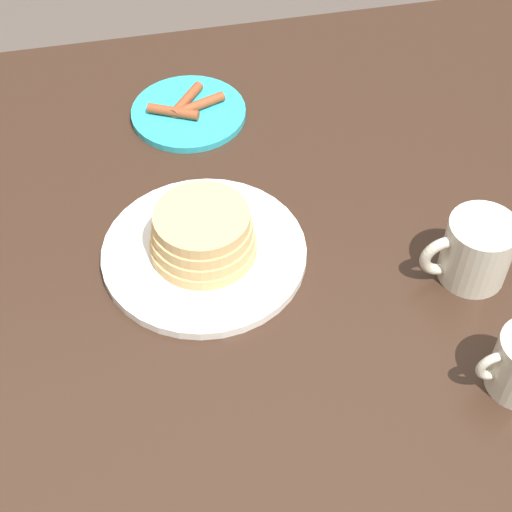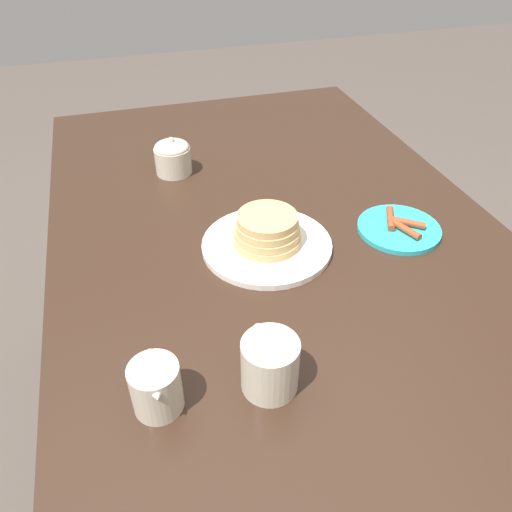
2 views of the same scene
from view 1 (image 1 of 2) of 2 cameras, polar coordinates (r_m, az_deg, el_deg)
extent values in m
plane|color=#51473F|center=(1.63, -2.59, -17.10)|extent=(8.00, 8.00, 0.00)
cube|color=#332116|center=(0.98, -4.11, 1.13)|extent=(1.52, 0.88, 0.03)
cylinder|color=white|center=(0.94, -3.69, 0.23)|extent=(0.25, 0.25, 0.01)
cylinder|color=tan|center=(0.93, -3.73, 0.78)|extent=(0.13, 0.13, 0.02)
cylinder|color=tan|center=(0.92, -3.77, 1.41)|extent=(0.12, 0.12, 0.02)
cylinder|color=tan|center=(0.91, -3.82, 2.06)|extent=(0.12, 0.12, 0.02)
cylinder|color=tan|center=(0.90, -3.87, 2.72)|extent=(0.11, 0.11, 0.02)
cylinder|color=#2DADBC|center=(1.14, -4.92, 10.34)|extent=(0.16, 0.16, 0.01)
cylinder|color=brown|center=(1.13, -4.05, 10.94)|extent=(0.07, 0.04, 0.01)
cylinder|color=brown|center=(1.12, -5.82, 10.43)|extent=(0.07, 0.04, 0.01)
cylinder|color=brown|center=(1.14, -5.08, 11.26)|extent=(0.06, 0.07, 0.01)
cylinder|color=beige|center=(0.93, 15.79, 0.41)|extent=(0.08, 0.08, 0.08)
torus|color=beige|center=(0.91, 13.55, 0.02)|extent=(0.06, 0.01, 0.06)
cylinder|color=#472819|center=(0.90, 16.25, 1.87)|extent=(0.07, 0.07, 0.00)
torus|color=beige|center=(0.83, 17.05, -7.64)|extent=(0.04, 0.01, 0.04)
camera|label=2|loc=(0.88, 56.31, 20.88)|focal=35.00mm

